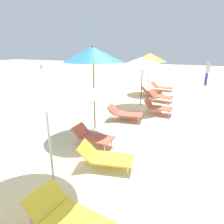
{
  "coord_description": "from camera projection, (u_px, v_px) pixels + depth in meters",
  "views": [
    {
      "loc": [
        3.23,
        3.55,
        2.84
      ],
      "look_at": [
        1.18,
        7.99,
        1.24
      ],
      "focal_mm": 31.66,
      "sensor_mm": 36.0,
      "label": 1
    }
  ],
  "objects": [
    {
      "name": "umbrella_third",
      "position": [
        43.0,
        82.0,
        3.77
      ],
      "size": [
        2.2,
        2.2,
        2.53
      ],
      "color": "silver",
      "rests_on": "ground"
    },
    {
      "name": "lounger_third_shoreside",
      "position": [
        105.0,
        156.0,
        4.91
      ],
      "size": [
        1.44,
        0.91,
        0.56
      ],
      "rotation": [
        0.0,
        0.0,
        0.24
      ],
      "color": "yellow",
      "rests_on": "ground"
    },
    {
      "name": "lounger_third_inland",
      "position": [
        67.0,
        217.0,
        3.09
      ],
      "size": [
        1.44,
        0.81,
        0.57
      ],
      "rotation": [
        0.0,
        0.0,
        -0.11
      ],
      "color": "yellow",
      "rests_on": "ground"
    },
    {
      "name": "umbrella_fourth",
      "position": [
        93.0,
        54.0,
        6.48
      ],
      "size": [
        2.02,
        2.02,
        2.92
      ],
      "color": "olive",
      "rests_on": "ground"
    },
    {
      "name": "lounger_fourth_shoreside",
      "position": [
        124.0,
        113.0,
        8.06
      ],
      "size": [
        1.48,
        0.91,
        0.58
      ],
      "rotation": [
        0.0,
        0.0,
        0.19
      ],
      "color": "#D8593F",
      "rests_on": "ground"
    },
    {
      "name": "lounger_fourth_inland",
      "position": [
        92.0,
        136.0,
        5.92
      ],
      "size": [
        1.21,
        0.62,
        0.58
      ],
      "rotation": [
        0.0,
        0.0,
        0.01
      ],
      "color": "#D8593F",
      "rests_on": "ground"
    },
    {
      "name": "umbrella_fifth",
      "position": [
        143.0,
        62.0,
        9.51
      ],
      "size": [
        2.49,
        2.49,
        2.48
      ],
      "color": "#4C4C51",
      "rests_on": "ground"
    },
    {
      "name": "lounger_fifth_shoreside",
      "position": [
        160.0,
        96.0,
        10.86
      ],
      "size": [
        1.36,
        0.88,
        0.59
      ],
      "rotation": [
        0.0,
        0.0,
        -0.17
      ],
      "color": "#D8593F",
      "rests_on": "ground"
    },
    {
      "name": "lounger_fifth_inland",
      "position": [
        157.0,
        107.0,
        8.78
      ],
      "size": [
        1.21,
        0.73,
        0.65
      ],
      "rotation": [
        0.0,
        0.0,
        0.03
      ],
      "color": "#D8593F",
      "rests_on": "ground"
    },
    {
      "name": "umbrella_farthest",
      "position": [
        150.0,
        57.0,
        12.44
      ],
      "size": [
        2.13,
        2.13,
        2.56
      ],
      "color": "silver",
      "rests_on": "ground"
    },
    {
      "name": "lounger_farthest_shoreside",
      "position": [
        161.0,
        87.0,
        13.66
      ],
      "size": [
        1.5,
        0.69,
        0.54
      ],
      "rotation": [
        0.0,
        0.0,
        -0.06
      ],
      "color": "#D8593F",
      "rests_on": "ground"
    },
    {
      "name": "lounger_farthest_inland",
      "position": [
        152.0,
        92.0,
        12.1
      ],
      "size": [
        1.43,
        0.93,
        0.53
      ],
      "rotation": [
        0.0,
        0.0,
        0.23
      ],
      "color": "#D8593F",
      "rests_on": "ground"
    },
    {
      "name": "person_walking_near",
      "position": [
        207.0,
        70.0,
        15.84
      ],
      "size": [
        0.4,
        0.42,
        1.76
      ],
      "rotation": [
        0.0,
        0.0,
        5.61
      ],
      "color": "#334CB2",
      "rests_on": "ground"
    }
  ]
}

